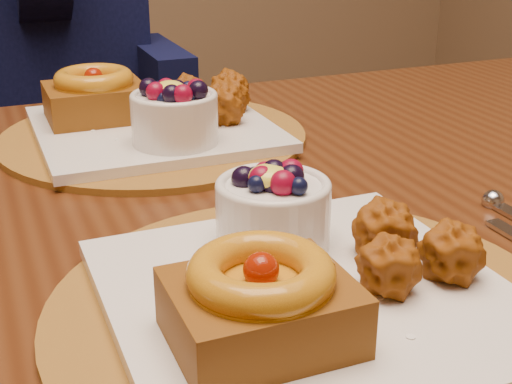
# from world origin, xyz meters

# --- Properties ---
(dining_table) EXTENTS (1.60, 0.90, 0.76)m
(dining_table) POSITION_xyz_m (0.05, -0.06, 0.68)
(dining_table) COLOR #3D1B0B
(dining_table) RESTS_ON ground
(place_setting_near) EXTENTS (0.38, 0.38, 0.09)m
(place_setting_near) POSITION_xyz_m (0.04, -0.28, 0.78)
(place_setting_near) COLOR brown
(place_setting_near) RESTS_ON dining_table
(place_setting_far) EXTENTS (0.38, 0.38, 0.09)m
(place_setting_far) POSITION_xyz_m (0.04, 0.15, 0.78)
(place_setting_far) COLOR brown
(place_setting_far) RESTS_ON dining_table
(chair_far) EXTENTS (0.57, 0.57, 0.96)m
(chair_far) POSITION_xyz_m (-0.08, 0.76, 0.53)
(chair_far) COLOR black
(chair_far) RESTS_ON ground
(diner) EXTENTS (0.49, 0.48, 0.80)m
(diner) POSITION_xyz_m (-0.01, 0.80, 0.85)
(diner) COLOR black
(diner) RESTS_ON ground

